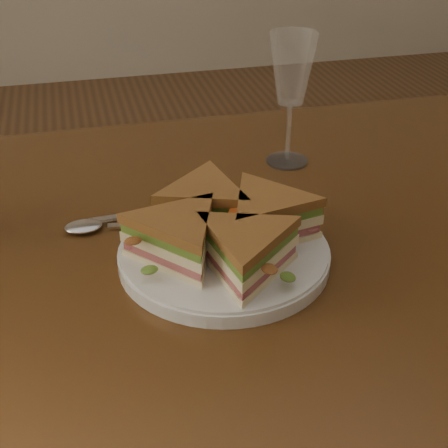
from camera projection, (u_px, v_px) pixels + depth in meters
name	position (u px, v px, depth m)	size (l,w,h in m)	color
table	(188.00, 305.00, 0.82)	(1.20, 0.80, 0.75)	#381F0C
plate	(224.00, 255.00, 0.73)	(0.25, 0.25, 0.02)	white
sandwich_wedges	(224.00, 228.00, 0.71)	(0.26, 0.26, 0.06)	#FFEFBC
crisps_mound	(224.00, 231.00, 0.71)	(0.09, 0.09, 0.05)	#D1571A
spoon	(102.00, 226.00, 0.79)	(0.18, 0.04, 0.01)	silver
knife	(155.00, 214.00, 0.82)	(0.22, 0.02, 0.00)	silver
wine_glass	(292.00, 72.00, 0.89)	(0.07, 0.07, 0.20)	white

